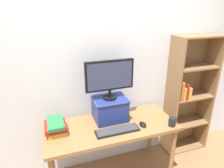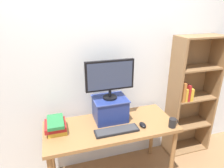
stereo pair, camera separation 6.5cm
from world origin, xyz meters
name	(u,v)px [view 1 (the left image)]	position (x,y,z in m)	size (l,w,h in m)	color
back_wall	(100,66)	(0.00, 0.38, 1.30)	(7.00, 0.08, 2.60)	silver
desk	(111,132)	(0.00, 0.00, 0.65)	(1.40, 0.59, 0.74)	olive
bookshelf_unit	(188,95)	(1.17, 0.23, 0.82)	(0.60, 0.28, 1.61)	olive
riser_box	(110,108)	(0.03, 0.13, 0.87)	(0.37, 0.31, 0.26)	navy
computer_monitor	(110,77)	(0.03, 0.13, 1.24)	(0.52, 0.15, 0.43)	black
keyboard	(117,131)	(0.02, -0.13, 0.75)	(0.45, 0.13, 0.02)	black
computer_mouse	(143,124)	(0.32, -0.12, 0.76)	(0.06, 0.10, 0.04)	black
book_stack	(56,127)	(-0.56, 0.06, 0.80)	(0.21, 0.27, 0.13)	gold
coffee_mug	(172,122)	(0.61, -0.22, 0.79)	(0.11, 0.08, 0.10)	black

